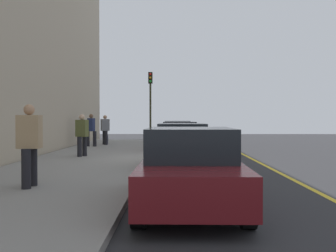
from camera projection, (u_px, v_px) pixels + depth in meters
ground_plane at (175, 164)px, 15.06m from camera, size 56.00×56.00×0.00m
sidewalk at (87, 162)px, 15.09m from camera, size 28.00×4.60×0.15m
lane_stripe_centre at (262, 164)px, 15.04m from camera, size 28.00×0.14×0.01m
parked_car_white at (177, 133)px, 26.10m from camera, size 4.56×1.94×1.51m
parked_car_red at (180, 137)px, 20.16m from camera, size 4.46×1.94×1.51m
parked_car_charcoal at (182, 146)px, 13.77m from camera, size 4.43×1.93×1.51m
parked_car_maroon at (190, 169)px, 7.58m from camera, size 4.22×1.95×1.51m
pedestrian_grey_coat at (105, 129)px, 23.63m from camera, size 0.53×0.54×1.71m
pedestrian_olive_coat at (82, 134)px, 16.38m from camera, size 0.54×0.53×1.70m
pedestrian_navy_coat at (91, 129)px, 22.18m from camera, size 0.51×0.58×1.77m
pedestrian_tan_coat at (29, 143)px, 9.07m from camera, size 0.61×0.51×1.86m
traffic_light_pole at (150, 95)px, 25.37m from camera, size 0.35×0.26×4.41m
rolling_suitcase at (106, 140)px, 24.08m from camera, size 0.34×0.22×0.87m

